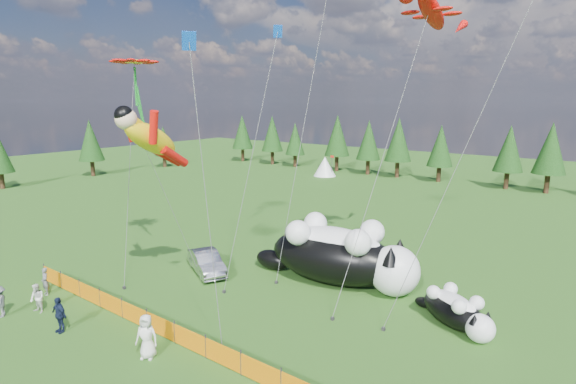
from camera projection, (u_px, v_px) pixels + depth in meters
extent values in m
plane|color=#0D390A|center=(209.00, 312.00, 23.09)|extent=(160.00, 160.00, 0.00)
cylinder|color=#262626|center=(45.00, 272.00, 27.05)|extent=(0.06, 0.06, 1.10)
cylinder|color=#262626|center=(61.00, 280.00, 25.88)|extent=(0.06, 0.06, 1.10)
cylinder|color=#262626|center=(80.00, 288.00, 24.71)|extent=(0.06, 0.06, 1.10)
cylinder|color=#262626|center=(100.00, 298.00, 23.54)|extent=(0.06, 0.06, 1.10)
cylinder|color=#262626|center=(122.00, 308.00, 22.38)|extent=(0.06, 0.06, 1.10)
cylinder|color=#262626|center=(147.00, 319.00, 21.21)|extent=(0.06, 0.06, 1.10)
cylinder|color=#262626|center=(175.00, 332.00, 20.04)|extent=(0.06, 0.06, 1.10)
cylinder|color=#262626|center=(206.00, 346.00, 18.87)|extent=(0.06, 0.06, 1.10)
cylinder|color=#262626|center=(241.00, 363.00, 17.70)|extent=(0.06, 0.06, 1.10)
cylinder|color=#262626|center=(281.00, 381.00, 16.53)|extent=(0.06, 0.06, 1.10)
cube|color=orange|center=(53.00, 277.00, 26.48)|extent=(2.00, 0.04, 0.90)
cube|color=orange|center=(70.00, 285.00, 25.31)|extent=(2.00, 0.04, 0.90)
cube|color=orange|center=(90.00, 294.00, 24.14)|extent=(2.00, 0.04, 0.90)
cube|color=orange|center=(111.00, 304.00, 22.97)|extent=(2.00, 0.04, 0.90)
cube|color=orange|center=(134.00, 314.00, 21.80)|extent=(2.00, 0.04, 0.90)
cube|color=orange|center=(161.00, 326.00, 20.63)|extent=(2.00, 0.04, 0.90)
cube|color=orange|center=(190.00, 340.00, 19.46)|extent=(2.00, 0.04, 0.90)
cube|color=orange|center=(223.00, 355.00, 18.29)|extent=(2.00, 0.04, 0.90)
cube|color=orange|center=(260.00, 373.00, 17.13)|extent=(2.00, 0.04, 0.90)
ellipsoid|color=black|center=(333.00, 256.00, 26.70)|extent=(8.35, 4.64, 3.19)
ellipsoid|color=white|center=(333.00, 244.00, 26.54)|extent=(6.29, 3.35, 1.95)
sphere|color=white|center=(394.00, 271.00, 24.93)|extent=(2.83, 2.83, 2.83)
sphere|color=#D9546B|center=(416.00, 275.00, 24.34)|extent=(0.40, 0.40, 0.40)
ellipsoid|color=black|center=(273.00, 260.00, 28.96)|extent=(2.61, 1.53, 1.24)
cone|color=black|center=(391.00, 256.00, 23.98)|extent=(0.99, 0.99, 0.99)
cone|color=black|center=(400.00, 247.00, 25.42)|extent=(0.99, 0.99, 0.99)
sphere|color=white|center=(372.00, 232.00, 26.43)|extent=(1.49, 1.49, 1.49)
sphere|color=white|center=(358.00, 243.00, 24.47)|extent=(1.49, 1.49, 1.49)
sphere|color=white|center=(315.00, 224.00, 28.24)|extent=(1.49, 1.49, 1.49)
sphere|color=white|center=(298.00, 233.00, 26.28)|extent=(1.49, 1.49, 1.49)
ellipsoid|color=black|center=(453.00, 311.00, 21.68)|extent=(4.04, 3.36, 1.47)
ellipsoid|color=white|center=(454.00, 303.00, 21.61)|extent=(3.02, 2.48, 0.90)
sphere|color=white|center=(480.00, 328.00, 20.15)|extent=(1.31, 1.31, 1.31)
sphere|color=#D9546B|center=(490.00, 334.00, 19.64)|extent=(0.18, 0.18, 0.18)
ellipsoid|color=black|center=(426.00, 303.00, 23.55)|extent=(1.28, 1.08, 0.57)
cone|color=black|center=(475.00, 319.00, 19.89)|extent=(0.46, 0.46, 0.46)
cone|color=black|center=(488.00, 316.00, 20.19)|extent=(0.46, 0.46, 0.46)
sphere|color=white|center=(477.00, 303.00, 20.93)|extent=(0.69, 0.69, 0.69)
sphere|color=white|center=(459.00, 307.00, 20.53)|extent=(0.69, 0.69, 0.69)
sphere|color=white|center=(451.00, 289.00, 22.49)|extent=(0.69, 0.69, 0.69)
sphere|color=white|center=(434.00, 292.00, 22.09)|extent=(0.69, 0.69, 0.69)
imported|color=#ABACB0|center=(207.00, 262.00, 28.32)|extent=(4.45, 3.28, 1.40)
imported|color=#5D5E63|center=(45.00, 281.00, 25.04)|extent=(0.63, 0.47, 1.58)
imported|color=silver|center=(37.00, 299.00, 22.92)|extent=(0.80, 0.53, 1.54)
imported|color=#131C35|center=(59.00, 315.00, 20.98)|extent=(1.06, 0.60, 1.74)
imported|color=#5D5E63|center=(0.00, 302.00, 22.48)|extent=(1.16, 1.07, 1.62)
imported|color=silver|center=(147.00, 337.00, 18.84)|extent=(1.13, 0.99, 1.94)
cylinder|color=#595959|center=(177.00, 212.00, 25.71)|extent=(0.03, 0.03, 9.21)
cube|color=#262626|center=(199.00, 274.00, 27.99)|extent=(0.15, 0.15, 0.16)
cylinder|color=#595959|center=(385.00, 155.00, 23.75)|extent=(0.03, 0.03, 17.69)
cube|color=#262626|center=(332.00, 319.00, 22.26)|extent=(0.15, 0.15, 0.16)
cylinder|color=#595959|center=(129.00, 172.00, 26.37)|extent=(0.03, 0.03, 13.31)
cube|color=#262626|center=(124.00, 288.00, 25.95)|extent=(0.15, 0.15, 0.16)
cube|color=green|center=(137.00, 106.00, 27.32)|extent=(0.21, 0.21, 4.58)
cylinder|color=#595959|center=(251.00, 161.00, 25.34)|extent=(0.03, 0.03, 14.96)
cube|color=#262626|center=(224.00, 292.00, 25.41)|extent=(0.15, 0.15, 0.16)
cylinder|color=#595959|center=(485.00, 105.00, 18.99)|extent=(0.03, 0.03, 22.08)
cube|color=#262626|center=(383.00, 329.00, 21.25)|extent=(0.15, 0.15, 0.16)
cylinder|color=#595959|center=(207.00, 206.00, 18.11)|extent=(0.03, 0.03, 12.78)
cube|color=#262626|center=(223.00, 352.00, 19.31)|extent=(0.15, 0.15, 0.16)
cylinder|color=#595959|center=(304.00, 125.00, 26.80)|extent=(0.03, 0.03, 18.93)
cube|color=#262626|center=(276.00, 282.00, 26.72)|extent=(0.15, 0.15, 0.16)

